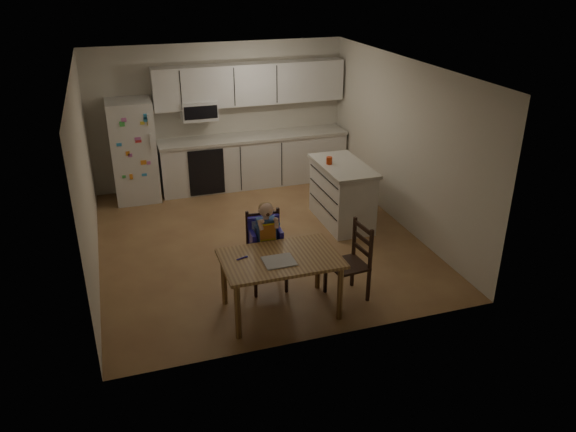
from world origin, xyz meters
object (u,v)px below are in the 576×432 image
(chair_booster, at_px, (266,236))
(chair_side, at_px, (355,256))
(red_cup, at_px, (329,161))
(refrigerator, at_px, (133,151))
(kitchen_island, at_px, (342,193))
(dining_table, at_px, (281,265))

(chair_booster, relative_size, chair_side, 1.20)
(red_cup, height_order, chair_side, red_cup)
(refrigerator, height_order, red_cup, refrigerator)
(kitchen_island, distance_m, dining_table, 2.63)
(kitchen_island, bearing_deg, dining_table, -128.34)
(kitchen_island, bearing_deg, red_cup, 157.57)
(kitchen_island, relative_size, red_cup, 11.65)
(kitchen_island, height_order, red_cup, red_cup)
(dining_table, height_order, chair_booster, chair_booster)
(kitchen_island, height_order, dining_table, kitchen_island)
(refrigerator, distance_m, dining_table, 4.24)
(red_cup, bearing_deg, chair_side, -103.19)
(dining_table, bearing_deg, chair_side, 3.62)
(red_cup, relative_size, chair_side, 0.12)
(dining_table, bearing_deg, refrigerator, 108.18)
(refrigerator, distance_m, chair_side, 4.57)
(refrigerator, bearing_deg, red_cup, -34.37)
(kitchen_island, distance_m, chair_side, 2.11)
(refrigerator, bearing_deg, dining_table, -71.82)
(dining_table, distance_m, chair_side, 0.95)
(kitchen_island, bearing_deg, chair_booster, -138.47)
(dining_table, bearing_deg, kitchen_island, 51.66)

